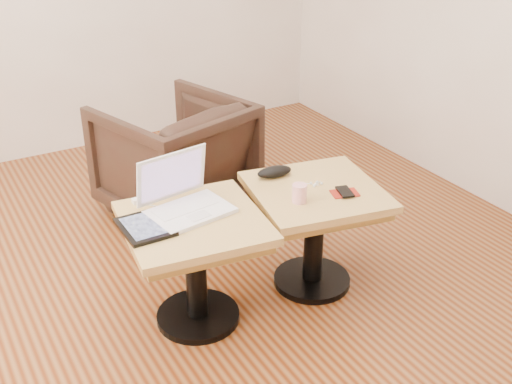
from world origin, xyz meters
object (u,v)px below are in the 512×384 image
side_table_right (315,213)px  laptop (184,200)px  armchair (175,158)px  striped_cup (299,193)px  side_table_left (195,245)px

side_table_right → laptop: bearing=179.7°
laptop → armchair: bearing=60.9°
laptop → striped_cup: laptop is taller
laptop → striped_cup: (0.48, -0.19, -0.01)m
side_table_left → striped_cup: 0.52m
laptop → striped_cup: bearing=-30.2°
laptop → armchair: 1.02m
side_table_left → striped_cup: striped_cup is taller
side_table_right → armchair: (-0.28, 1.05, -0.05)m
side_table_left → side_table_right: size_ratio=0.96×
side_table_right → laptop: 0.66m
side_table_left → laptop: (0.00, 0.09, 0.18)m
side_table_right → laptop: (-0.62, 0.12, 0.18)m
laptop → armchair: size_ratio=0.50×
side_table_right → armchair: 1.08m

